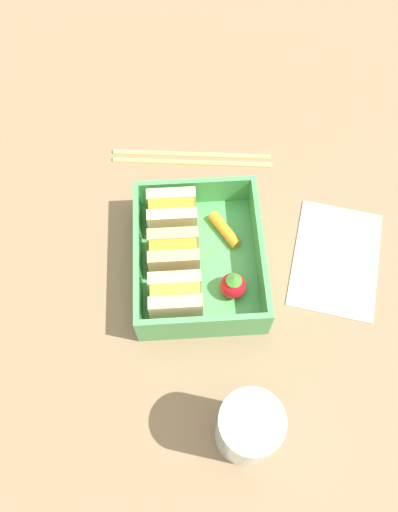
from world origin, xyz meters
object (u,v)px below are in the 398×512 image
at_px(strawberry_far_left, 233,285).
at_px(carrot_stick_far_left, 225,230).
at_px(chopstick_pair, 190,157).
at_px(drinking_glass, 247,429).
at_px(sandwich_left, 176,297).
at_px(sandwich_center, 172,214).
at_px(folded_napkin, 335,256).
at_px(sandwich_center_left, 174,254).

bearing_deg(strawberry_far_left, carrot_stick_far_left, 2.11).
xyz_separation_m(chopstick_pair, drinking_glass, (-0.34, -0.04, 0.04)).
height_order(sandwich_left, chopstick_pair, sandwich_left).
height_order(sandwich_center, folded_napkin, sandwich_center).
height_order(strawberry_far_left, folded_napkin, strawberry_far_left).
relative_size(strawberry_far_left, drinking_glass, 0.36).
bearing_deg(strawberry_far_left, folded_napkin, -71.88).
xyz_separation_m(sandwich_left, drinking_glass, (-0.14, -0.06, 0.01)).
distance_m(strawberry_far_left, drinking_glass, 0.15).
bearing_deg(sandwich_left, drinking_glass, -156.14).
height_order(sandwich_center, chopstick_pair, sandwich_center).
relative_size(strawberry_far_left, chopstick_pair, 0.17).
bearing_deg(carrot_stick_far_left, sandwich_center, 75.96).
bearing_deg(chopstick_pair, drinking_glass, -174.14).
relative_size(strawberry_far_left, folded_napkin, 0.25).
bearing_deg(chopstick_pair, strawberry_far_left, -169.10).
height_order(sandwich_left, strawberry_far_left, sandwich_left).
xyz_separation_m(chopstick_pair, folded_napkin, (-0.15, -0.16, -0.00)).
distance_m(sandwich_center, drinking_glass, 0.25).
distance_m(carrot_stick_far_left, folded_napkin, 0.13).
relative_size(sandwich_center, strawberry_far_left, 1.59).
relative_size(sandwich_center_left, folded_napkin, 0.39).
xyz_separation_m(sandwich_center_left, folded_napkin, (0.00, -0.19, -0.03)).
height_order(sandwich_center_left, sandwich_center, same).
xyz_separation_m(carrot_stick_far_left, drinking_glass, (-0.22, -0.00, 0.03)).
relative_size(chopstick_pair, folded_napkin, 1.47).
bearing_deg(sandwich_center_left, folded_napkin, -88.96).
bearing_deg(strawberry_far_left, sandwich_left, 102.26).
bearing_deg(sandwich_center_left, sandwich_left, 180.00).
height_order(strawberry_far_left, carrot_stick_far_left, strawberry_far_left).
distance_m(strawberry_far_left, carrot_stick_far_left, 0.07).
height_order(sandwich_left, sandwich_center_left, same).
xyz_separation_m(strawberry_far_left, folded_napkin, (0.04, -0.12, -0.03)).
bearing_deg(drinking_glass, folded_napkin, -33.59).
relative_size(sandwich_center_left, drinking_glass, 0.57).
bearing_deg(sandwich_center, strawberry_far_left, -144.91).
bearing_deg(folded_napkin, sandwich_left, 106.21).
height_order(sandwich_center_left, chopstick_pair, sandwich_center_left).
bearing_deg(drinking_glass, sandwich_center, 14.20).
distance_m(carrot_stick_far_left, chopstick_pair, 0.12).
relative_size(carrot_stick_far_left, folded_napkin, 0.34).
xyz_separation_m(strawberry_far_left, chopstick_pair, (0.19, 0.04, -0.02)).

